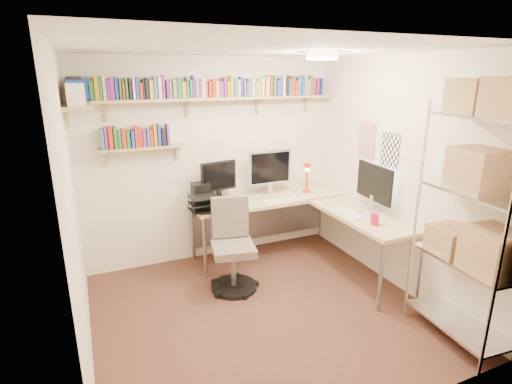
# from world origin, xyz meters

# --- Properties ---
(ground) EXTENTS (3.20, 3.20, 0.00)m
(ground) POSITION_xyz_m (0.00, 0.00, 0.00)
(ground) COLOR #40231B
(ground) RESTS_ON ground
(room_shell) EXTENTS (3.24, 3.04, 2.52)m
(room_shell) POSITION_xyz_m (0.00, 0.00, 1.55)
(room_shell) COLOR beige
(room_shell) RESTS_ON ground
(wall_shelves) EXTENTS (3.12, 1.09, 0.80)m
(wall_shelves) POSITION_xyz_m (-0.42, 1.30, 2.03)
(wall_shelves) COLOR tan
(wall_shelves) RESTS_ON ground
(corner_desk) EXTENTS (2.11, 2.01, 1.37)m
(corner_desk) POSITION_xyz_m (0.70, 0.92, 0.78)
(corner_desk) COLOR beige
(corner_desk) RESTS_ON ground
(office_chair) EXTENTS (0.54, 0.55, 1.01)m
(office_chair) POSITION_xyz_m (-0.09, 0.59, 0.43)
(office_chair) COLOR black
(office_chair) RESTS_ON ground
(wire_rack) EXTENTS (0.52, 0.94, 2.29)m
(wire_rack) POSITION_xyz_m (1.42, -1.12, 1.46)
(wire_rack) COLOR silver
(wire_rack) RESTS_ON ground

